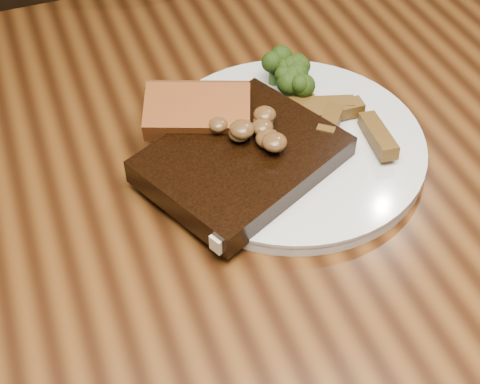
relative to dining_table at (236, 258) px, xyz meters
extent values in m
cube|color=#522D10|center=(0.00, 0.00, 0.07)|extent=(1.60, 0.90, 0.04)
cube|color=black|center=(0.01, 0.67, -0.20)|extent=(0.57, 0.57, 0.04)
cylinder|color=black|center=(0.24, 0.78, -0.44)|extent=(0.04, 0.04, 0.44)
cylinder|color=black|center=(-0.10, 0.91, -0.44)|extent=(0.04, 0.04, 0.44)
cylinder|color=black|center=(0.12, 0.44, -0.44)|extent=(0.04, 0.04, 0.44)
cylinder|color=black|center=(-0.22, 0.57, -0.44)|extent=(0.04, 0.04, 0.44)
cube|color=black|center=(-0.06, 0.48, 0.06)|extent=(0.43, 0.18, 0.47)
cylinder|color=silver|center=(0.08, 0.05, 0.10)|extent=(0.35, 0.35, 0.01)
cube|color=black|center=(0.02, 0.03, 0.12)|extent=(0.23, 0.21, 0.03)
cube|color=beige|center=(0.02, -0.04, 0.11)|extent=(0.13, 0.07, 0.02)
cube|color=#91461A|center=(-0.01, 0.10, 0.12)|extent=(0.13, 0.10, 0.02)
camera|label=1|loc=(-0.16, -0.43, 0.59)|focal=50.00mm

